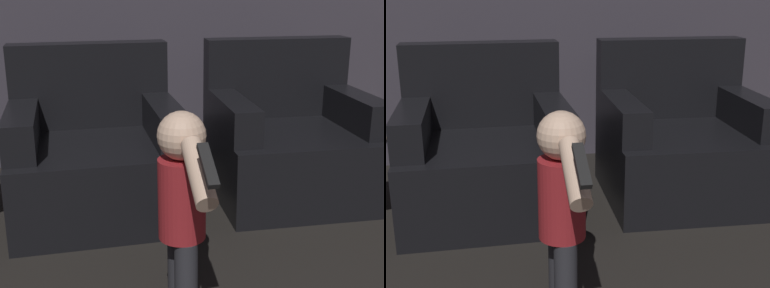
# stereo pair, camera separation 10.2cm
# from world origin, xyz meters

# --- Properties ---
(armchair_left) EXTENTS (0.92, 0.87, 0.92)m
(armchair_left) POSITION_xyz_m (-0.36, 3.61, 0.32)
(armchair_left) COLOR black
(armchair_left) RESTS_ON ground_plane
(armchair_right) EXTENTS (0.95, 0.90, 0.92)m
(armchair_right) POSITION_xyz_m (0.80, 3.61, 0.32)
(armchair_right) COLOR black
(armchair_right) RESTS_ON ground_plane
(person_toddler) EXTENTS (0.18, 0.57, 0.82)m
(person_toddler) POSITION_xyz_m (-0.10, 2.52, 0.49)
(person_toddler) COLOR #28282D
(person_toddler) RESTS_ON ground_plane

